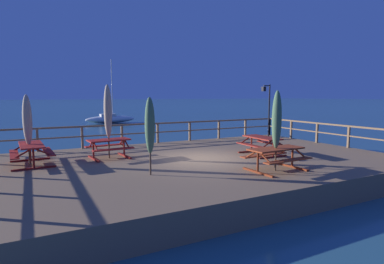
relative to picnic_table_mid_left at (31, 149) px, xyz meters
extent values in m
plane|color=#2D5B6B|center=(6.03, -1.83, -1.38)|extent=(600.00, 600.00, 0.00)
cube|color=#846647|center=(6.03, -1.83, -0.97)|extent=(15.67, 9.77, 0.81)
cube|color=brown|center=(6.03, 2.90, 0.49)|extent=(15.37, 0.09, 0.08)
cube|color=brown|center=(6.03, 2.90, 0.02)|extent=(15.37, 0.07, 0.06)
cube|color=brown|center=(0.26, 2.90, -0.04)|extent=(0.10, 0.10, 1.05)
cube|color=brown|center=(2.18, 2.90, -0.04)|extent=(0.10, 0.10, 1.05)
cube|color=brown|center=(4.10, 2.90, -0.04)|extent=(0.10, 0.10, 1.05)
cube|color=brown|center=(6.03, 2.90, -0.04)|extent=(0.10, 0.10, 1.05)
cube|color=brown|center=(7.95, 2.90, -0.04)|extent=(0.10, 0.10, 1.05)
cube|color=brown|center=(9.87, 2.90, -0.04)|extent=(0.10, 0.10, 1.05)
cube|color=brown|center=(11.79, 2.90, -0.04)|extent=(0.10, 0.10, 1.05)
cube|color=brown|center=(13.71, 2.90, -0.04)|extent=(0.10, 0.10, 1.05)
cube|color=brown|center=(13.71, -1.83, 0.49)|extent=(0.09, 9.47, 0.08)
cube|color=brown|center=(13.71, -1.83, 0.02)|extent=(0.07, 9.47, 0.06)
cube|color=brown|center=(13.71, -2.78, -0.04)|extent=(0.10, 0.10, 1.05)
cube|color=brown|center=(13.71, -0.89, -0.04)|extent=(0.10, 0.10, 1.05)
cube|color=brown|center=(13.71, 1.01, -0.04)|extent=(0.10, 0.10, 1.05)
cube|color=brown|center=(13.71, 2.90, -0.04)|extent=(0.10, 0.10, 1.05)
cube|color=maroon|center=(0.00, 0.00, 0.18)|extent=(0.88, 2.11, 0.05)
cube|color=maroon|center=(0.56, 0.03, -0.12)|extent=(0.40, 2.08, 0.04)
cube|color=maroon|center=(-0.56, -0.03, -0.12)|extent=(0.40, 2.08, 0.04)
cube|color=maroon|center=(0.05, -0.85, -0.53)|extent=(1.40, 0.16, 0.06)
cylinder|color=maroon|center=(0.05, -0.85, -0.19)|extent=(0.07, 0.07, 0.74)
cylinder|color=maroon|center=(0.33, -0.84, 0.03)|extent=(0.63, 0.09, 0.37)
cylinder|color=maroon|center=(-0.23, -0.87, 0.03)|extent=(0.63, 0.09, 0.37)
cube|color=maroon|center=(-0.05, 0.85, -0.53)|extent=(1.40, 0.16, 0.06)
cylinder|color=maroon|center=(-0.05, 0.85, -0.19)|extent=(0.07, 0.07, 0.74)
cylinder|color=maroon|center=(0.23, 0.87, 0.03)|extent=(0.63, 0.09, 0.37)
cylinder|color=maroon|center=(-0.33, 0.84, 0.03)|extent=(0.63, 0.09, 0.37)
cube|color=#993819|center=(7.33, -4.76, 0.18)|extent=(2.00, 0.87, 0.05)
cube|color=#993819|center=(7.36, -5.32, -0.12)|extent=(1.98, 0.39, 0.04)
cube|color=#993819|center=(7.30, -4.20, -0.12)|extent=(1.98, 0.39, 0.04)
cube|color=maroon|center=(6.53, -4.80, -0.53)|extent=(0.16, 1.40, 0.06)
cylinder|color=maroon|center=(6.53, -4.80, -0.19)|extent=(0.07, 0.07, 0.74)
cylinder|color=maroon|center=(6.54, -5.08, 0.03)|extent=(0.09, 0.63, 0.37)
cylinder|color=maroon|center=(6.51, -4.52, 0.03)|extent=(0.09, 0.63, 0.37)
cube|color=maroon|center=(8.13, -4.71, -0.53)|extent=(0.16, 1.40, 0.06)
cylinder|color=maroon|center=(8.13, -4.71, -0.19)|extent=(0.07, 0.07, 0.74)
cylinder|color=maroon|center=(8.14, -4.99, 0.03)|extent=(0.09, 0.63, 0.37)
cylinder|color=maroon|center=(8.11, -4.43, 0.03)|extent=(0.09, 0.63, 0.37)
cube|color=maroon|center=(2.80, -0.03, 0.18)|extent=(1.69, 0.91, 0.05)
cube|color=maroon|center=(2.85, -0.59, -0.12)|extent=(1.64, 0.44, 0.04)
cube|color=maroon|center=(2.74, 0.52, -0.12)|extent=(1.64, 0.44, 0.04)
cube|color=maroon|center=(2.17, -0.10, -0.53)|extent=(0.21, 1.40, 0.06)
cylinder|color=maroon|center=(2.17, -0.10, -0.19)|extent=(0.07, 0.07, 0.74)
cylinder|color=maroon|center=(2.19, -0.37, 0.03)|extent=(0.12, 0.63, 0.37)
cylinder|color=maroon|center=(2.14, 0.18, 0.03)|extent=(0.12, 0.63, 0.37)
cube|color=maroon|center=(3.43, 0.03, -0.53)|extent=(0.21, 1.40, 0.06)
cylinder|color=maroon|center=(3.43, 0.03, -0.19)|extent=(0.07, 0.07, 0.74)
cylinder|color=maroon|center=(3.45, -0.25, 0.03)|extent=(0.12, 0.63, 0.37)
cylinder|color=maroon|center=(3.40, 0.31, 0.03)|extent=(0.12, 0.63, 0.37)
cube|color=maroon|center=(8.78, -2.29, 0.18)|extent=(0.80, 1.84, 0.05)
cube|color=maroon|center=(9.34, -2.30, -0.12)|extent=(0.32, 1.83, 0.04)
cube|color=maroon|center=(8.22, -2.28, -0.12)|extent=(0.32, 1.83, 0.04)
cube|color=maroon|center=(8.76, -3.02, -0.53)|extent=(1.40, 0.11, 0.06)
cylinder|color=maroon|center=(8.76, -3.02, -0.19)|extent=(0.07, 0.07, 0.74)
cylinder|color=maroon|center=(9.04, -3.03, 0.03)|extent=(0.63, 0.07, 0.37)
cylinder|color=maroon|center=(8.48, -3.01, 0.03)|extent=(0.63, 0.07, 0.37)
cube|color=maroon|center=(8.79, -1.56, -0.53)|extent=(1.40, 0.11, 0.06)
cylinder|color=maroon|center=(8.79, -1.56, -0.19)|extent=(0.07, 0.07, 0.74)
cylinder|color=maroon|center=(9.07, -1.57, 0.03)|extent=(0.63, 0.07, 0.37)
cylinder|color=maroon|center=(8.51, -1.55, 0.03)|extent=(0.63, 0.07, 0.37)
cylinder|color=#4C3828|center=(-0.08, 0.00, 0.65)|extent=(0.06, 0.06, 2.43)
ellipsoid|color=tan|center=(-0.08, 0.00, 1.08)|extent=(0.32, 0.32, 1.84)
cylinder|color=#71614F|center=(-0.08, 0.00, 0.94)|extent=(0.21, 0.21, 0.05)
cone|color=#4C3828|center=(-0.08, 0.00, 1.93)|extent=(0.10, 0.10, 0.14)
cylinder|color=#4C3828|center=(7.30, -4.77, 0.71)|extent=(0.06, 0.06, 2.55)
ellipsoid|color=#4C704C|center=(7.30, -4.77, 1.16)|extent=(0.32, 0.32, 1.94)
cylinder|color=#2D432D|center=(7.30, -4.77, 1.02)|extent=(0.21, 0.21, 0.05)
cone|color=#4C3828|center=(7.30, -4.77, 2.05)|extent=(0.10, 0.10, 0.14)
cylinder|color=#4C3828|center=(2.79, -0.05, 0.84)|extent=(0.06, 0.06, 2.81)
ellipsoid|color=tan|center=(2.79, -0.05, 1.34)|extent=(0.32, 0.32, 2.13)
cylinder|color=#71614F|center=(2.79, -0.05, 1.18)|extent=(0.21, 0.21, 0.05)
cone|color=#4C3828|center=(2.79, -0.05, 2.31)|extent=(0.10, 0.10, 0.14)
cylinder|color=#4C3828|center=(3.34, -3.42, 0.61)|extent=(0.06, 0.06, 2.34)
ellipsoid|color=#4C704C|center=(3.34, -3.42, 1.03)|extent=(0.32, 0.32, 1.78)
cylinder|color=#2D432D|center=(3.34, -3.42, 0.89)|extent=(0.21, 0.21, 0.05)
cone|color=#4C3828|center=(3.34, -3.42, 1.85)|extent=(0.10, 0.10, 0.14)
cylinder|color=black|center=(13.16, 2.35, 1.04)|extent=(0.09, 0.09, 3.20)
cylinder|color=black|center=(12.89, 2.31, 2.56)|extent=(0.55, 0.15, 0.06)
cube|color=black|center=(12.62, 2.26, 2.36)|extent=(0.20, 0.20, 0.28)
sphere|color=#F4E08C|center=(12.62, 2.26, 2.36)|extent=(0.14, 0.14, 0.14)
ellipsoid|color=white|center=(8.78, 26.14, -0.93)|extent=(6.04, 1.84, 0.90)
cube|color=silver|center=(8.48, 26.13, -0.43)|extent=(1.83, 1.14, 0.36)
cylinder|color=silver|center=(9.08, 26.15, 2.84)|extent=(0.10, 0.10, 7.00)
camera|label=1|loc=(0.02, -12.75, 1.95)|focal=29.47mm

